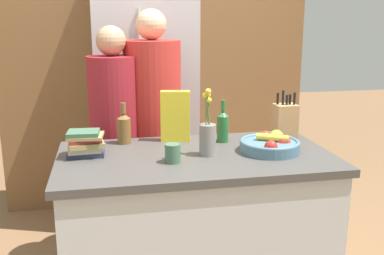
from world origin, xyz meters
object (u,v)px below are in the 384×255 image
object	(u,v)px
person_at_sink	(115,135)
fruit_bowl	(271,144)
cereal_box	(175,116)
bottle_vinegar	(124,127)
knife_block	(285,121)
book_stack	(85,143)
refrigerator	(145,96)
flower_vase	(208,136)
bottle_oil	(223,125)
person_in_blue	(153,123)
coffee_mug	(172,153)

from	to	relation	value
person_at_sink	fruit_bowl	bearing A→B (deg)	-55.36
cereal_box	bottle_vinegar	size ratio (longest dim) A/B	1.25
knife_block	cereal_box	bearing A→B (deg)	174.53
book_stack	knife_block	bearing A→B (deg)	7.27
refrigerator	flower_vase	size ratio (longest dim) A/B	5.86
flower_vase	bottle_oil	distance (m)	0.27
knife_block	bottle_oil	distance (m)	0.38
refrigerator	cereal_box	xyz separation A→B (m)	(0.08, -1.03, 0.06)
fruit_bowl	flower_vase	size ratio (longest dim) A/B	0.91
bottle_vinegar	person_in_blue	size ratio (longest dim) A/B	0.14
cereal_box	flower_vase	bearing A→B (deg)	-69.18
flower_vase	bottle_oil	world-z (taller)	flower_vase
coffee_mug	person_at_sink	distance (m)	0.80
cereal_box	person_at_sink	size ratio (longest dim) A/B	0.18
flower_vase	bottle_oil	size ratio (longest dim) A/B	1.44
bottle_oil	coffee_mug	bearing A→B (deg)	-137.10
person_in_blue	refrigerator	bearing A→B (deg)	77.64
fruit_bowl	knife_block	world-z (taller)	knife_block
book_stack	person_in_blue	bearing A→B (deg)	57.03
fruit_bowl	person_in_blue	bearing A→B (deg)	125.91
fruit_bowl	coffee_mug	distance (m)	0.54
coffee_mug	book_stack	world-z (taller)	book_stack
flower_vase	person_in_blue	world-z (taller)	person_in_blue
fruit_bowl	bottle_oil	distance (m)	0.31
bottle_vinegar	cereal_box	bearing A→B (deg)	-0.68
flower_vase	bottle_vinegar	bearing A→B (deg)	142.82
flower_vase	bottle_vinegar	size ratio (longest dim) A/B	1.51
bottle_vinegar	person_at_sink	distance (m)	0.39
refrigerator	person_in_blue	bearing A→B (deg)	-90.21
bottle_oil	book_stack	bearing A→B (deg)	-170.15
fruit_bowl	person_in_blue	world-z (taller)	person_in_blue
bottle_oil	knife_block	bearing A→B (deg)	2.04
coffee_mug	person_in_blue	size ratio (longest dim) A/B	0.07
bottle_oil	person_in_blue	xyz separation A→B (m)	(-0.34, 0.51, -0.09)
person_in_blue	person_at_sink	bearing A→B (deg)	-176.00
bottle_vinegar	person_at_sink	world-z (taller)	person_at_sink
cereal_box	bottle_oil	size ratio (longest dim) A/B	1.19
bottle_oil	fruit_bowl	bearing A→B (deg)	-49.38
knife_block	book_stack	xyz separation A→B (m)	(-1.13, -0.14, -0.04)
coffee_mug	bottle_oil	world-z (taller)	bottle_oil
flower_vase	person_at_sink	size ratio (longest dim) A/B	0.22
cereal_box	coffee_mug	bearing A→B (deg)	-101.33
coffee_mug	person_at_sink	world-z (taller)	person_at_sink
cereal_box	book_stack	world-z (taller)	cereal_box
cereal_box	book_stack	bearing A→B (deg)	-157.51
refrigerator	bottle_vinegar	world-z (taller)	refrigerator
fruit_bowl	book_stack	xyz separation A→B (m)	(-0.95, 0.10, 0.03)
flower_vase	book_stack	bearing A→B (deg)	170.74
fruit_bowl	bottle_vinegar	size ratio (longest dim) A/B	1.36
cereal_box	coffee_mug	size ratio (longest dim) A/B	2.53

